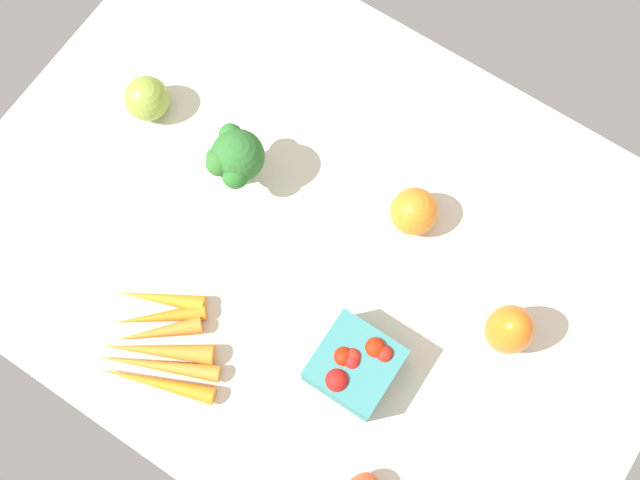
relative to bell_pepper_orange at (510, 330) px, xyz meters
The scene contains 7 objects.
tablecloth 29.51cm from the bell_pepper_orange, ahead, with size 104.00×76.00×2.00cm, color beige.
bell_pepper_orange is the anchor object (origin of this frame).
heirloom_tomato_orange 21.22cm from the bell_pepper_orange, 21.89° to the right, with size 6.95×6.95×6.95cm, color orange.
heirloom_tomato_green 62.53cm from the bell_pepper_orange, ahead, with size 6.80×6.80×6.80cm, color #8FAC3C.
berry_basket 21.41cm from the bell_pepper_orange, 45.68° to the left, with size 10.55×10.55×7.23cm.
carrot_bunch 48.22cm from the bell_pepper_orange, 34.96° to the left, with size 21.11×17.65×2.89cm.
broccoli_head 44.61cm from the bell_pepper_orange, ahead, with size 8.01×8.51×11.36cm.
Camera 1 is at (-18.48, 28.05, 110.99)cm, focal length 43.95 mm.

